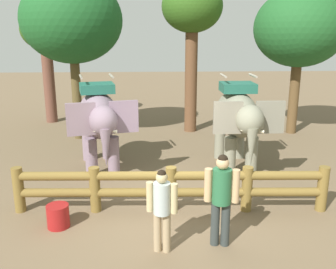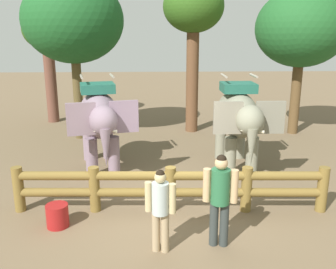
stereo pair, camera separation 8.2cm
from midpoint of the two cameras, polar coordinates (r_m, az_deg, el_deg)
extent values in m
plane|color=brown|center=(8.87, 0.15, -11.12)|extent=(60.00, 60.00, 0.00)
cylinder|color=brown|center=(9.17, -21.93, -7.77)|extent=(0.24, 0.24, 1.05)
cylinder|color=brown|center=(8.70, -11.27, -8.17)|extent=(0.24, 0.24, 1.05)
cylinder|color=brown|center=(8.55, 0.19, -8.30)|extent=(0.24, 0.24, 1.05)
cylinder|color=brown|center=(8.73, 11.60, -8.09)|extent=(0.24, 0.24, 1.05)
cylinder|color=brown|center=(9.24, 22.12, -7.63)|extent=(0.24, 0.24, 1.05)
cylinder|color=brown|center=(8.58, 0.19, -8.75)|extent=(6.85, 0.47, 0.20)
cylinder|color=brown|center=(8.42, 0.19, -6.27)|extent=(6.85, 0.47, 0.20)
cylinder|color=gray|center=(10.74, -8.47, -3.23)|extent=(0.34, 0.34, 1.12)
cylinder|color=gray|center=(10.69, -11.74, -3.47)|extent=(0.34, 0.34, 1.12)
cylinder|color=gray|center=(12.17, -9.37, -1.02)|extent=(0.34, 0.34, 1.12)
cylinder|color=gray|center=(12.13, -12.25, -1.23)|extent=(0.34, 0.34, 1.12)
ellipsoid|color=gray|center=(11.16, -10.74, 2.96)|extent=(1.64, 2.70, 1.30)
ellipsoid|color=gray|center=(9.68, -10.01, 2.08)|extent=(0.88, 0.97, 0.80)
cube|color=slate|center=(9.83, -6.94, 2.70)|extent=(0.75, 0.27, 0.84)
cube|color=gray|center=(9.73, -13.26, 2.27)|extent=(0.75, 0.27, 0.84)
cone|color=gray|center=(9.56, -9.66, -2.03)|extent=(0.30, 0.30, 1.02)
cone|color=beige|center=(9.54, -8.94, 0.52)|extent=(0.35, 0.17, 0.14)
cone|color=beige|center=(9.52, -10.70, 0.40)|extent=(0.35, 0.17, 0.14)
cube|color=#226150|center=(11.02, -10.94, 6.94)|extent=(1.11, 1.03, 0.26)
cylinder|color=#A59E8C|center=(11.02, -8.80, 8.79)|extent=(0.23, 0.75, 0.07)
cylinder|color=#A59E8C|center=(10.95, -13.28, 8.53)|extent=(0.23, 0.75, 0.07)
cylinder|color=gray|center=(10.86, 12.31, -3.19)|extent=(0.34, 0.34, 1.12)
cylinder|color=gray|center=(10.72, 9.13, -3.28)|extent=(0.34, 0.34, 1.12)
cylinder|color=gray|center=(12.26, 10.51, -0.94)|extent=(0.34, 0.34, 1.12)
cylinder|color=gray|center=(12.13, 7.68, -0.99)|extent=(0.34, 0.34, 1.12)
ellipsoid|color=gray|center=(11.22, 10.11, 3.09)|extent=(1.13, 2.53, 1.31)
ellipsoid|color=gray|center=(9.77, 12.07, 2.14)|extent=(0.72, 0.84, 0.80)
cube|color=gray|center=(10.01, 14.95, 2.55)|extent=(0.75, 0.12, 0.84)
cube|color=gray|center=(9.74, 8.83, 2.54)|extent=(0.75, 0.12, 0.84)
cone|color=gray|center=(9.66, 12.30, -1.95)|extent=(0.30, 0.30, 1.03)
cone|color=beige|center=(9.67, 13.15, 0.53)|extent=(0.34, 0.09, 0.14)
cone|color=beige|center=(9.59, 11.46, 0.51)|extent=(0.34, 0.09, 0.14)
cube|color=#215E4C|center=(11.08, 10.30, 7.06)|extent=(0.96, 0.84, 0.26)
cylinder|color=#A59E8C|center=(11.14, 12.56, 8.73)|extent=(0.07, 0.76, 0.07)
cylinder|color=#A59E8C|center=(10.95, 8.17, 8.82)|extent=(0.07, 0.76, 0.07)
cylinder|color=#2F3534|center=(7.38, 8.37, -13.31)|extent=(0.17, 0.17, 0.87)
cylinder|color=#2F3534|center=(7.37, 6.82, -13.27)|extent=(0.17, 0.17, 0.87)
cylinder|color=#27633D|center=(7.04, 7.82, -7.79)|extent=(0.40, 0.40, 0.67)
cylinder|color=tan|center=(7.05, 9.89, -7.71)|extent=(0.14, 0.14, 0.63)
cylinder|color=tan|center=(7.03, 5.76, -7.60)|extent=(0.14, 0.14, 0.63)
sphere|color=tan|center=(6.87, 7.96, -4.30)|extent=(0.24, 0.24, 0.24)
sphere|color=black|center=(6.85, 7.98, -3.78)|extent=(0.19, 0.19, 0.19)
cylinder|color=tan|center=(7.14, -0.55, -14.65)|extent=(0.15, 0.15, 0.77)
cylinder|color=tan|center=(7.17, -1.94, -14.53)|extent=(0.15, 0.15, 0.77)
cylinder|color=#ACBAB8|center=(6.84, -1.28, -9.64)|extent=(0.37, 0.37, 0.59)
cylinder|color=tan|center=(6.80, 0.58, -9.67)|extent=(0.13, 0.13, 0.56)
cylinder|color=tan|center=(6.87, -3.13, -9.39)|extent=(0.13, 0.13, 0.56)
sphere|color=tan|center=(6.68, -1.30, -6.52)|extent=(0.21, 0.21, 0.21)
sphere|color=black|center=(6.66, -1.31, -6.05)|extent=(0.17, 0.17, 0.17)
cylinder|color=brown|center=(15.09, 3.35, 8.36)|extent=(0.49, 0.49, 4.22)
ellipsoid|color=#2D5618|center=(15.00, 3.52, 18.84)|extent=(2.32, 2.32, 1.97)
cylinder|color=brown|center=(15.64, 18.41, 5.83)|extent=(0.38, 0.38, 3.13)
ellipsoid|color=#1D5524|center=(15.45, 19.23, 15.03)|extent=(3.44, 3.44, 2.92)
cylinder|color=brown|center=(14.49, -13.83, 5.90)|extent=(0.34, 0.34, 3.35)
ellipsoid|color=#1A5122|center=(14.31, -14.54, 16.45)|extent=(3.58, 3.58, 3.04)
cylinder|color=brown|center=(17.51, -17.70, 7.41)|extent=(0.49, 0.49, 3.47)
ellipsoid|color=#2D5216|center=(17.37, -18.33, 14.92)|extent=(2.04, 2.04, 1.73)
cylinder|color=maroon|center=(8.34, -16.60, -11.76)|extent=(0.46, 0.46, 0.49)
camera|label=1|loc=(0.04, -90.24, -0.07)|focal=40.22mm
camera|label=2|loc=(0.04, 89.76, 0.07)|focal=40.22mm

